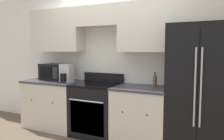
% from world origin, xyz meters
% --- Properties ---
extents(wall_back, '(8.00, 0.39, 2.60)m').
position_xyz_m(wall_back, '(0.02, 0.58, 1.52)').
color(wall_back, white).
rests_on(wall_back, ground_plane).
extents(lower_cabinets_left, '(1.10, 0.64, 0.90)m').
position_xyz_m(lower_cabinets_left, '(-1.24, 0.31, 0.45)').
color(lower_cabinets_left, beige).
rests_on(lower_cabinets_left, ground_plane).
extents(lower_cabinets_right, '(0.86, 0.64, 0.90)m').
position_xyz_m(lower_cabinets_right, '(0.50, 0.31, 0.45)').
color(lower_cabinets_right, beige).
rests_on(lower_cabinets_right, ground_plane).
extents(oven_range, '(0.78, 0.65, 1.06)m').
position_xyz_m(oven_range, '(-0.31, 0.31, 0.46)').
color(oven_range, black).
rests_on(oven_range, ground_plane).
extents(refrigerator, '(0.86, 0.72, 1.83)m').
position_xyz_m(refrigerator, '(1.35, 0.34, 0.92)').
color(refrigerator, black).
rests_on(refrigerator, ground_plane).
extents(microwave, '(0.49, 0.36, 0.31)m').
position_xyz_m(microwave, '(-1.30, 0.42, 1.06)').
color(microwave, black).
rests_on(microwave, lower_cabinets_left).
extents(bottle, '(0.06, 0.06, 0.23)m').
position_xyz_m(bottle, '(0.69, 0.42, 0.99)').
color(bottle, brown).
rests_on(bottle, lower_cabinets_right).
extents(paper_towel_holder, '(0.22, 0.24, 0.32)m').
position_xyz_m(paper_towel_holder, '(-0.91, 0.29, 1.05)').
color(paper_towel_holder, '#B7B7BC').
rests_on(paper_towel_holder, lower_cabinets_left).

